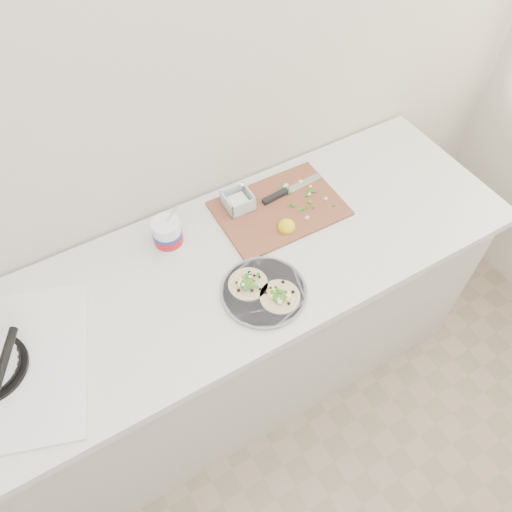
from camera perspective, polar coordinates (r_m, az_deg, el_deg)
counter at (r=1.99m, az=-8.33°, el=-10.94°), size 2.44×0.66×0.90m
taco_plate at (r=1.56m, az=0.90°, el=-3.93°), size 0.27×0.27×0.04m
tub at (r=1.66m, az=-10.02°, el=2.69°), size 0.10×0.10×0.22m
cutboard at (r=1.78m, az=2.33°, el=5.82°), size 0.44×0.31×0.07m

